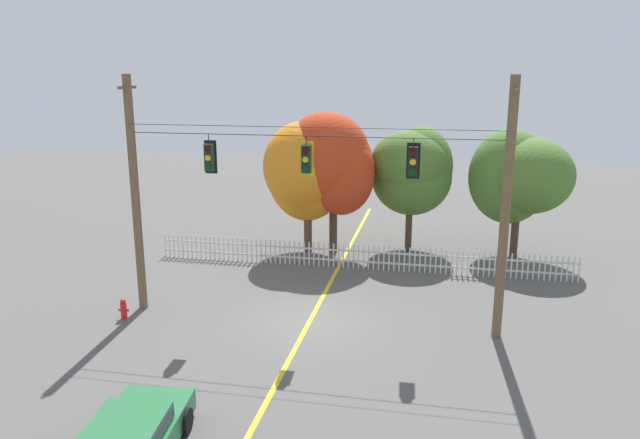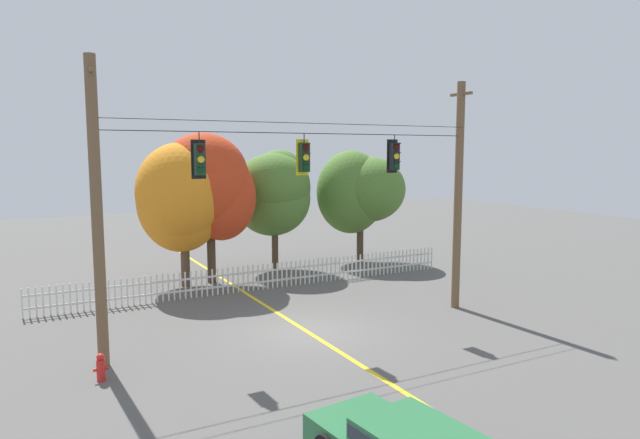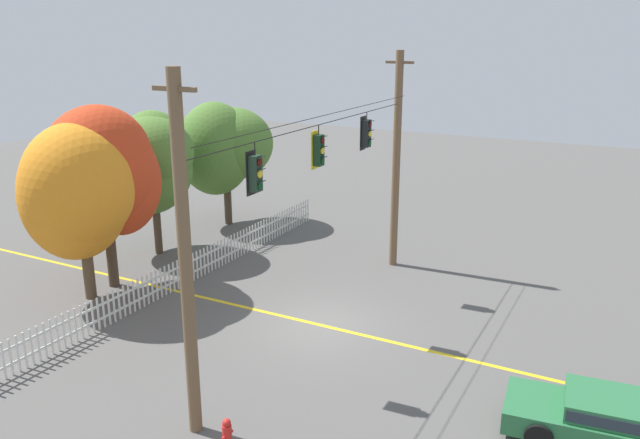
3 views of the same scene
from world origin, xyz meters
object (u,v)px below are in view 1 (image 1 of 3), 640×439
object	(u,v)px
autumn_maple_mid	(331,161)
fire_hydrant	(124,309)
autumn_maple_near_fence	(308,168)
autumn_maple_far_west	(519,176)
traffic_signal_southbound_primary	(209,157)
autumn_oak_far_east	(413,170)
traffic_signal_eastbound_side	(306,159)
traffic_signal_northbound_primary	(413,161)

from	to	relation	value
autumn_maple_mid	fire_hydrant	xyz separation A→B (m)	(-5.75, -9.23, -4.09)
autumn_maple_near_fence	autumn_maple_far_west	size ratio (longest dim) A/B	1.05
traffic_signal_southbound_primary	fire_hydrant	size ratio (longest dim) A/B	1.85
traffic_signal_southbound_primary	autumn_maple_near_fence	world-z (taller)	traffic_signal_southbound_primary
autumn_oak_far_east	autumn_maple_far_west	xyz separation A→B (m)	(4.82, -0.17, -0.12)
autumn_maple_far_west	traffic_signal_eastbound_side	bearing A→B (deg)	-130.24
traffic_signal_eastbound_side	autumn_oak_far_east	size ratio (longest dim) A/B	0.22
traffic_signal_eastbound_side	autumn_maple_far_west	distance (m)	12.40
traffic_signal_eastbound_side	fire_hydrant	distance (m)	8.44
traffic_signal_southbound_primary	autumn_maple_mid	xyz separation A→B (m)	(2.70, 8.16, -1.24)
autumn_maple_near_fence	fire_hydrant	bearing A→B (deg)	-116.16
autumn_maple_far_west	fire_hydrant	distance (m)	18.06
traffic_signal_northbound_primary	autumn_maple_far_west	size ratio (longest dim) A/B	0.22
traffic_signal_northbound_primary	autumn_maple_near_fence	bearing A→B (deg)	122.45
traffic_signal_eastbound_side	fire_hydrant	world-z (taller)	traffic_signal_eastbound_side
traffic_signal_eastbound_side	autumn_oak_far_east	xyz separation A→B (m)	(3.09, 9.52, -1.78)
autumn_oak_far_east	autumn_maple_far_west	world-z (taller)	autumn_oak_far_east
traffic_signal_southbound_primary	autumn_maple_mid	bearing A→B (deg)	71.68
autumn_oak_far_east	autumn_maple_far_west	distance (m)	4.83
traffic_signal_southbound_primary	autumn_oak_far_east	xyz separation A→B (m)	(6.47, 9.52, -1.74)
traffic_signal_northbound_primary	autumn_oak_far_east	world-z (taller)	traffic_signal_northbound_primary
traffic_signal_eastbound_side	autumn_maple_far_west	world-z (taller)	traffic_signal_eastbound_side
traffic_signal_northbound_primary	autumn_maple_near_fence	size ratio (longest dim) A/B	0.21
traffic_signal_eastbound_side	autumn_oak_far_east	bearing A→B (deg)	72.01
autumn_maple_mid	autumn_oak_far_east	xyz separation A→B (m)	(3.76, 1.36, -0.50)
fire_hydrant	traffic_signal_northbound_primary	bearing A→B (deg)	6.18
traffic_signal_southbound_primary	traffic_signal_eastbound_side	size ratio (longest dim) A/B	1.03
traffic_signal_northbound_primary	autumn_maple_mid	world-z (taller)	autumn_maple_mid
traffic_signal_southbound_primary	autumn_oak_far_east	distance (m)	11.64
autumn_maple_near_fence	autumn_oak_far_east	world-z (taller)	autumn_maple_near_fence
traffic_signal_northbound_primary	autumn_oak_far_east	bearing A→B (deg)	92.32
traffic_signal_southbound_primary	fire_hydrant	bearing A→B (deg)	-160.61
autumn_oak_far_east	fire_hydrant	bearing A→B (deg)	-131.91
traffic_signal_southbound_primary	traffic_signal_northbound_primary	xyz separation A→B (m)	(6.85, 0.00, 0.06)
traffic_signal_southbound_primary	traffic_signal_eastbound_side	bearing A→B (deg)	0.00
traffic_signal_northbound_primary	autumn_maple_mid	xyz separation A→B (m)	(-4.15, 8.16, -1.30)
traffic_signal_northbound_primary	autumn_oak_far_east	xyz separation A→B (m)	(-0.39, 9.52, -1.81)
autumn_oak_far_east	traffic_signal_eastbound_side	bearing A→B (deg)	-107.99
autumn_maple_far_west	autumn_maple_mid	bearing A→B (deg)	-172.12
autumn_maple_far_west	fire_hydrant	xyz separation A→B (m)	(-14.33, -10.42, -3.47)
autumn_maple_near_fence	traffic_signal_northbound_primary	bearing A→B (deg)	-57.55
autumn_maple_mid	autumn_maple_far_west	bearing A→B (deg)	7.88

